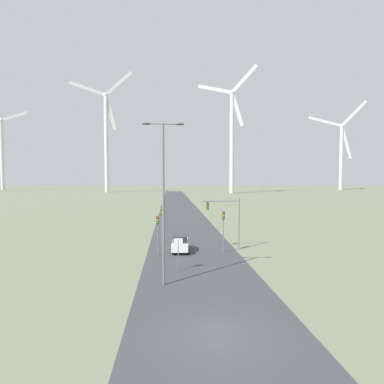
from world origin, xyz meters
The scene contains 13 objects.
ground_plane centered at (0.00, 0.00, 0.00)m, with size 600.00×600.00×0.00m, color #667056.
road_surface centered at (0.00, 48.00, 0.00)m, with size 10.00×240.00×0.01m.
streetlamp centered at (-2.99, 7.59, 7.54)m, with size 3.20×0.32×12.40m.
stop_sign_near centered at (-1.78, 10.98, 2.04)m, with size 0.81×0.07×2.92m.
traffic_light_post_near_left centered at (-3.81, 16.51, 3.09)m, with size 0.28×0.34×4.22m.
traffic_light_post_near_right centered at (3.37, 17.13, 3.34)m, with size 0.28×0.34×4.59m.
traffic_light_post_mid_left centered at (-3.51, 21.92, 3.25)m, with size 0.28×0.34×4.45m.
traffic_light_mast_overhead centered at (3.90, 18.42, 4.18)m, with size 4.34×0.35×5.87m.
car_approaching centered at (-1.37, 18.02, 0.91)m, with size 2.04×4.20×1.83m.
wind_turbine_far_left centered at (-111.34, 188.65, 27.66)m, with size 28.76×7.87×56.55m.
wind_turbine_left centered at (-38.12, 157.56, 32.94)m, with size 33.43×6.49×68.89m.
wind_turbine_center centered at (30.34, 142.33, 31.93)m, with size 30.53×7.92×67.13m.
wind_turbine_right centered at (113.72, 180.78, 27.58)m, with size 38.97×3.83×60.55m.
Camera 1 is at (-2.50, -15.19, 8.24)m, focal length 28.00 mm.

